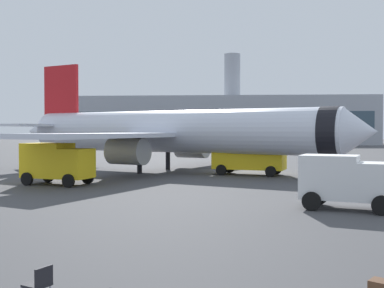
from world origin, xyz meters
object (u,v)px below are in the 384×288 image
object	(u,v)px
fuel_truck	(248,154)
safety_cone_near	(50,171)
cargo_van	(347,179)
gate_chair	(40,283)
safety_cone_mid	(374,178)
airplane_at_gate	(171,132)
service_truck	(57,162)

from	to	relation	value
fuel_truck	safety_cone_near	xyz separation A→B (m)	(-17.11, -0.75, -1.45)
cargo_van	fuel_truck	bearing A→B (deg)	102.50
fuel_truck	gate_chair	xyz separation A→B (m)	(-5.89, -30.71, -1.27)
safety_cone_near	safety_cone_mid	world-z (taller)	safety_cone_mid
airplane_at_gate	service_truck	bearing A→B (deg)	-122.78
service_truck	safety_cone_mid	distance (m)	22.84
fuel_truck	safety_cone_mid	bearing A→B (deg)	-30.04
fuel_truck	safety_cone_near	world-z (taller)	fuel_truck
airplane_at_gate	safety_cone_near	distance (m)	11.11
service_truck	safety_cone_near	bearing A→B (deg)	114.28
service_truck	safety_cone_mid	bearing A→B (deg)	8.14
safety_cone_near	safety_cone_mid	distance (m)	26.39
fuel_truck	airplane_at_gate	bearing A→B (deg)	162.94
airplane_at_gate	service_truck	distance (m)	12.65
safety_cone_near	safety_cone_mid	size ratio (longest dim) A/B	0.96
airplane_at_gate	safety_cone_mid	world-z (taller)	airplane_at_gate
fuel_truck	safety_cone_near	bearing A→B (deg)	-177.50
service_truck	cargo_van	distance (m)	19.79
cargo_van	safety_cone_mid	distance (m)	13.41
cargo_van	safety_cone_mid	size ratio (longest dim) A/B	6.98
gate_chair	airplane_at_gate	bearing A→B (deg)	91.77
fuel_truck	gate_chair	world-z (taller)	fuel_truck
service_truck	cargo_van	xyz separation A→B (m)	(17.55, -9.15, -0.16)
fuel_truck	service_truck	bearing A→B (deg)	-148.48
airplane_at_gate	safety_cone_mid	distance (m)	17.72
safety_cone_near	cargo_van	bearing A→B (deg)	-38.64
airplane_at_gate	safety_cone_near	bearing A→B (deg)	-164.31
service_truck	safety_cone_mid	xyz separation A→B (m)	(22.57, 3.23, -1.27)
airplane_at_gate	safety_cone_near	size ratio (longest dim) A/B	51.34
airplane_at_gate	service_truck	size ratio (longest dim) A/B	6.49
airplane_at_gate	fuel_truck	xyz separation A→B (m)	(6.90, -2.12, -1.88)
service_truck	fuel_truck	distance (m)	16.03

